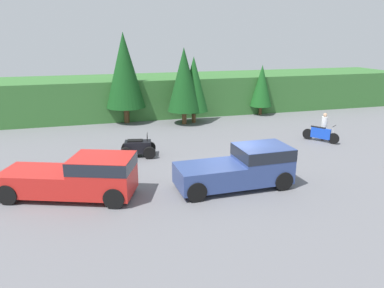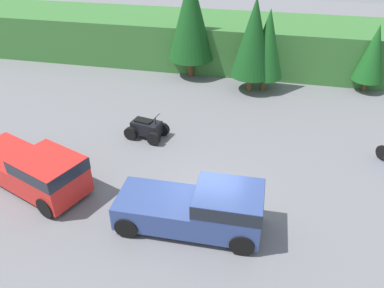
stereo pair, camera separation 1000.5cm
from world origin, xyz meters
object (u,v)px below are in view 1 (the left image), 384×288
at_px(pickup_truck_red, 80,176).
at_px(quad_atv, 138,148).
at_px(rider_person, 324,125).
at_px(pickup_truck_second, 243,166).
at_px(dirt_bike, 321,134).

distance_m(pickup_truck_red, quad_atv, 5.69).
bearing_deg(pickup_truck_red, rider_person, 38.52).
height_order(pickup_truck_second, rider_person, pickup_truck_second).
xyz_separation_m(pickup_truck_red, dirt_bike, (14.53, 4.57, -0.48)).
bearing_deg(quad_atv, pickup_truck_second, -44.31).
bearing_deg(pickup_truck_second, pickup_truck_red, 172.43).
xyz_separation_m(pickup_truck_red, rider_person, (14.91, 4.82, 0.00)).
relative_size(pickup_truck_second, rider_person, 2.89).
relative_size(pickup_truck_second, dirt_bike, 2.54).
xyz_separation_m(pickup_truck_second, quad_atv, (-3.88, 5.56, -0.47)).
distance_m(pickup_truck_second, quad_atv, 6.80).
bearing_deg(pickup_truck_second, dirt_bike, 33.89).
bearing_deg(pickup_truck_second, rider_person, 33.84).
relative_size(dirt_bike, quad_atv, 0.94).
height_order(pickup_truck_second, quad_atv, pickup_truck_second).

